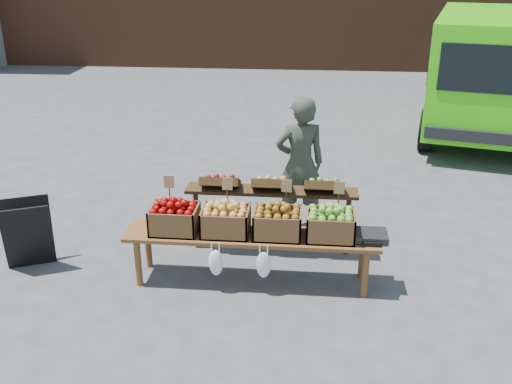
# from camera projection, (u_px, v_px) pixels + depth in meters

# --- Properties ---
(ground) EXTENTS (80.00, 80.00, 0.00)m
(ground) POSITION_uv_depth(u_px,v_px,m) (311.00, 304.00, 5.85)
(ground) COLOR #49494C
(delivery_van) EXTENTS (3.58, 5.60, 2.32)m
(delivery_van) POSITION_uv_depth(u_px,v_px,m) (492.00, 75.00, 11.13)
(delivery_van) COLOR #3EDF0F
(delivery_van) RESTS_ON ground
(vendor) EXTENTS (0.72, 0.56, 1.74)m
(vendor) POSITION_uv_depth(u_px,v_px,m) (300.00, 164.00, 7.20)
(vendor) COLOR #333A2D
(vendor) RESTS_ON ground
(chalkboard_sign) EXTENTS (0.60, 0.48, 0.80)m
(chalkboard_sign) POSITION_uv_depth(u_px,v_px,m) (28.00, 234.00, 6.45)
(chalkboard_sign) COLOR black
(chalkboard_sign) RESTS_ON ground
(back_table) EXTENTS (2.10, 0.44, 1.04)m
(back_table) POSITION_uv_depth(u_px,v_px,m) (271.00, 211.00, 6.72)
(back_table) COLOR #362310
(back_table) RESTS_ON ground
(display_bench) EXTENTS (2.70, 0.56, 0.57)m
(display_bench) POSITION_uv_depth(u_px,v_px,m) (252.00, 258.00, 6.16)
(display_bench) COLOR brown
(display_bench) RESTS_ON ground
(crate_golden_apples) EXTENTS (0.50, 0.40, 0.28)m
(crate_golden_apples) POSITION_uv_depth(u_px,v_px,m) (175.00, 219.00, 6.07)
(crate_golden_apples) COLOR #620405
(crate_golden_apples) RESTS_ON display_bench
(crate_russet_pears) EXTENTS (0.50, 0.40, 0.28)m
(crate_russet_pears) POSITION_uv_depth(u_px,v_px,m) (226.00, 221.00, 6.02)
(crate_russet_pears) COLOR gold
(crate_russet_pears) RESTS_ON display_bench
(crate_red_apples) EXTENTS (0.50, 0.40, 0.28)m
(crate_red_apples) POSITION_uv_depth(u_px,v_px,m) (278.00, 223.00, 5.98)
(crate_red_apples) COLOR olive
(crate_red_apples) RESTS_ON display_bench
(crate_green_apples) EXTENTS (0.50, 0.40, 0.28)m
(crate_green_apples) POSITION_uv_depth(u_px,v_px,m) (330.00, 226.00, 5.93)
(crate_green_apples) COLOR #45962D
(crate_green_apples) RESTS_ON display_bench
(weighing_scale) EXTENTS (0.34, 0.30, 0.08)m
(weighing_scale) POSITION_uv_depth(u_px,v_px,m) (371.00, 236.00, 5.93)
(weighing_scale) COLOR black
(weighing_scale) RESTS_ON display_bench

